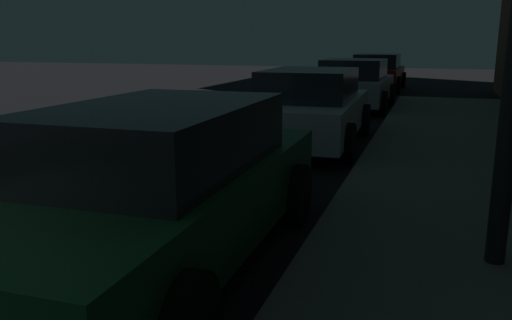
{
  "coord_description": "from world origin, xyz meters",
  "views": [
    {
      "loc": [
        5.01,
        0.01,
        1.94
      ],
      "look_at": [
        3.95,
        3.15,
        1.19
      ],
      "focal_mm": 36.61,
      "sensor_mm": 36.0,
      "label": 1
    }
  ],
  "objects_px": {
    "car_white": "(310,108)",
    "car_red": "(377,72)",
    "car_green": "(161,186)",
    "car_silver": "(354,84)"
  },
  "relations": [
    {
      "from": "car_silver",
      "to": "car_red",
      "type": "xyz_separation_m",
      "value": [
        0.0,
        6.28,
        -0.0
      ]
    },
    {
      "from": "car_green",
      "to": "car_red",
      "type": "height_order",
      "value": "same"
    },
    {
      "from": "car_silver",
      "to": "car_white",
      "type": "bearing_deg",
      "value": -89.98
    },
    {
      "from": "car_white",
      "to": "car_red",
      "type": "distance_m",
      "value": 12.02
    },
    {
      "from": "car_white",
      "to": "car_red",
      "type": "bearing_deg",
      "value": 90.0
    },
    {
      "from": "car_green",
      "to": "car_silver",
      "type": "distance_m",
      "value": 11.48
    },
    {
      "from": "car_green",
      "to": "car_red",
      "type": "relative_size",
      "value": 1.01
    },
    {
      "from": "car_silver",
      "to": "car_red",
      "type": "distance_m",
      "value": 6.28
    },
    {
      "from": "car_white",
      "to": "car_red",
      "type": "height_order",
      "value": "same"
    },
    {
      "from": "car_green",
      "to": "car_white",
      "type": "height_order",
      "value": "same"
    }
  ]
}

